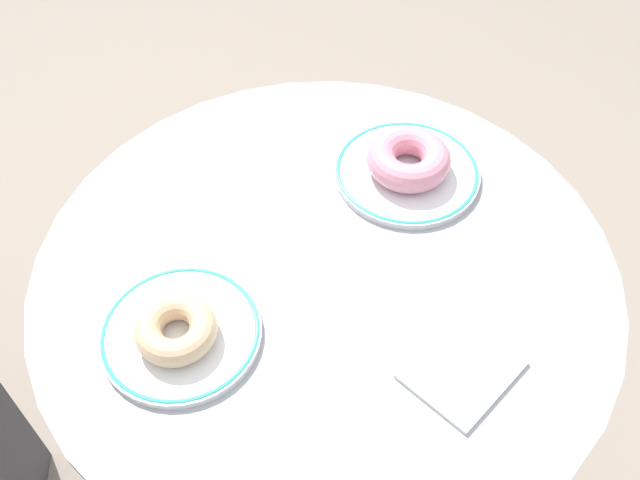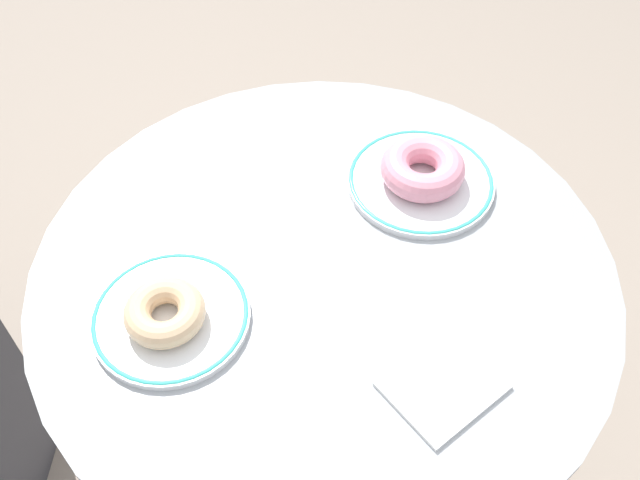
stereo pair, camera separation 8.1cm
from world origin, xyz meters
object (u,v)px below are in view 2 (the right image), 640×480
at_px(plate_left, 171,317).
at_px(paper_napkin, 443,385).
at_px(plate_right, 421,181).
at_px(donut_pink_frosted, 423,168).
at_px(cafe_table, 323,352).
at_px(donut_glazed, 165,312).

distance_m(plate_left, paper_napkin, 0.35).
distance_m(plate_right, donut_pink_frosted, 0.03).
height_order(cafe_table, paper_napkin, paper_napkin).
height_order(cafe_table, donut_pink_frosted, donut_pink_frosted).
height_order(plate_left, paper_napkin, plate_left).
distance_m(donut_glazed, donut_pink_frosted, 0.42).
xyz_separation_m(cafe_table, donut_pink_frosted, (0.21, 0.04, 0.26)).
bearing_deg(plate_left, donut_glazed, -144.41).
relative_size(cafe_table, paper_napkin, 6.21).
bearing_deg(donut_pink_frosted, donut_glazed, -179.14).
height_order(cafe_table, donut_glazed, donut_glazed).
distance_m(plate_right, donut_glazed, 0.42).
bearing_deg(donut_glazed, cafe_table, -10.06).
bearing_deg(plate_left, plate_right, 0.17).
relative_size(plate_left, donut_glazed, 1.99).
bearing_deg(plate_right, donut_pink_frosted, 165.96).
bearing_deg(plate_left, cafe_table, -11.76).
distance_m(cafe_table, paper_napkin, 0.32).
height_order(plate_right, paper_napkin, plate_right).
distance_m(plate_left, donut_glazed, 0.02).
distance_m(cafe_table, plate_right, 0.31).
height_order(plate_right, donut_glazed, donut_glazed).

